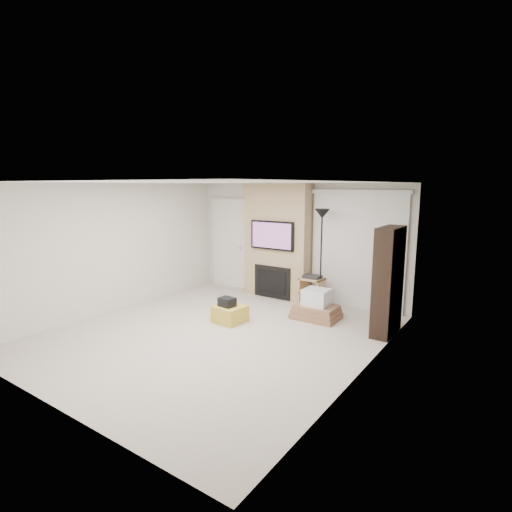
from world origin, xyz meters
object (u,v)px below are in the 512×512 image
Objects in this scene: floor_lamp at (322,231)px; box_stack at (316,307)px; av_stand at (312,290)px; bookshelf at (388,281)px; ottoman at (230,314)px.

floor_lamp is 1.52m from box_stack.
bookshelf is at bearing -20.94° from av_stand.
box_stack is at bearing 41.42° from ottoman.
floor_lamp is at bearing 109.86° from box_stack.
box_stack is at bearing -56.97° from av_stand.
av_stand is 0.78× the size of box_stack.
ottoman is 0.25× the size of floor_lamp.
box_stack is at bearing -70.14° from floor_lamp.
floor_lamp is at bearing 156.46° from bookshelf.
av_stand is (0.81, 1.68, 0.20)m from ottoman.
box_stack is (1.21, 1.06, 0.06)m from ottoman.
bookshelf is (1.70, -0.65, 0.55)m from av_stand.
floor_lamp reaches higher than av_stand.
box_stack reaches higher than ottoman.
floor_lamp reaches higher than ottoman.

